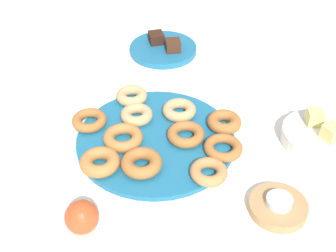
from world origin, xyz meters
name	(u,v)px	position (x,y,z in m)	size (l,w,h in m)	color
ground_plane	(156,141)	(0.00, 0.00, 0.00)	(2.40, 2.40, 0.00)	white
donut_plate	(156,139)	(0.00, 0.00, 0.01)	(0.37, 0.37, 0.01)	#1E6B93
donut_0	(186,134)	(0.02, 0.07, 0.03)	(0.09, 0.09, 0.02)	#AD6B33
donut_1	(179,110)	(-0.07, 0.07, 0.03)	(0.08, 0.08, 0.03)	tan
donut_2	(142,163)	(0.09, -0.05, 0.03)	(0.09, 0.09, 0.03)	#AD6B33
donut_3	(223,148)	(0.08, 0.14, 0.02)	(0.09, 0.09, 0.02)	#AD6B33
donut_4	(123,139)	(0.00, -0.08, 0.03)	(0.09, 0.09, 0.03)	#BC7A3D
donut_5	(209,172)	(0.15, 0.09, 0.02)	(0.08, 0.08, 0.02)	#C6844C
donut_6	(224,122)	(-0.01, 0.17, 0.03)	(0.08, 0.08, 0.03)	#AD6B33
donut_7	(137,115)	(-0.08, -0.03, 0.03)	(0.08, 0.08, 0.03)	tan
donut_8	(132,96)	(-0.16, -0.03, 0.03)	(0.08, 0.08, 0.03)	tan
donut_9	(100,162)	(0.07, -0.14, 0.03)	(0.09, 0.09, 0.03)	#BC7A3D
donut_10	(89,120)	(-0.08, -0.15, 0.02)	(0.08, 0.08, 0.02)	#AD6B33
cake_plate	(163,49)	(-0.40, 0.10, 0.01)	(0.20, 0.20, 0.02)	#1E6B93
brownie_near	(156,38)	(-0.43, 0.08, 0.03)	(0.05, 0.04, 0.03)	#381E14
brownie_far	(173,45)	(-0.38, 0.13, 0.03)	(0.05, 0.04, 0.03)	#472819
candle_holder	(278,207)	(0.26, 0.20, 0.01)	(0.12, 0.12, 0.02)	tan
tealight	(279,201)	(0.26, 0.20, 0.03)	(0.05, 0.05, 0.01)	silver
fruit_bowl	(317,136)	(0.08, 0.37, 0.02)	(0.17, 0.17, 0.03)	silver
melon_chunk_left	(315,117)	(0.05, 0.37, 0.05)	(0.04, 0.04, 0.04)	#DBD67A
melon_chunk_right	(331,132)	(0.11, 0.38, 0.05)	(0.04, 0.04, 0.04)	#DBD67A
apple	(82,217)	(0.22, -0.18, 0.03)	(0.07, 0.07, 0.07)	#CC4C23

